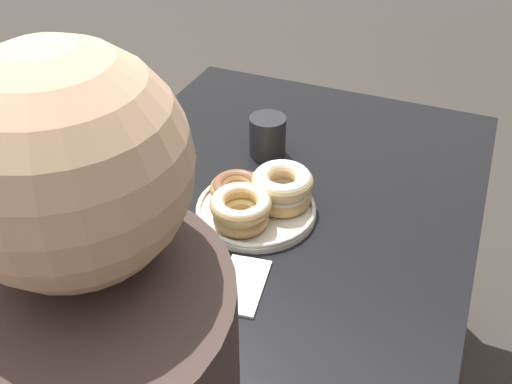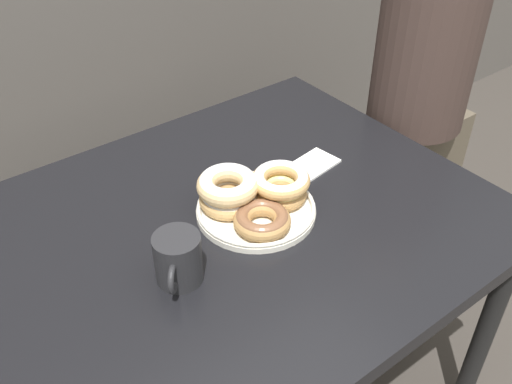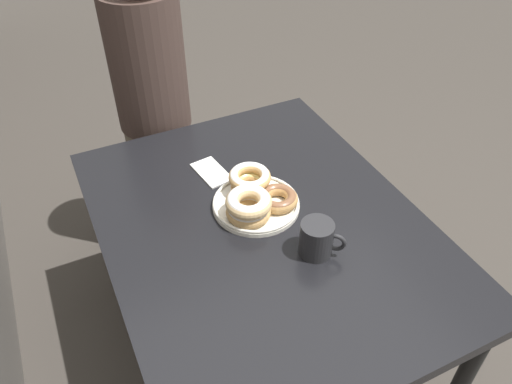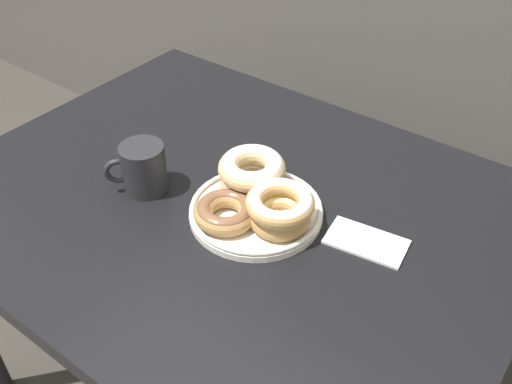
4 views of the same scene
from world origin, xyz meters
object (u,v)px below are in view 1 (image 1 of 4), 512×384
Objects in this scene: dining_table at (273,219)px; coffee_mug at (267,135)px; donut_plate at (258,199)px; napkin at (242,285)px.

coffee_mug is at bearing -153.83° from dining_table.
dining_table is at bearing 26.17° from coffee_mug.
donut_plate is 1.80× the size of napkin.
coffee_mug is (-0.24, -0.07, 0.01)m from donut_plate.
coffee_mug reaches higher than napkin.
dining_table is 7.37× the size of napkin.
coffee_mug is 0.70× the size of napkin.
napkin is (0.46, 0.13, -0.05)m from coffee_mug.
donut_plate is 0.25m from coffee_mug.
coffee_mug is at bearing -164.00° from napkin.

